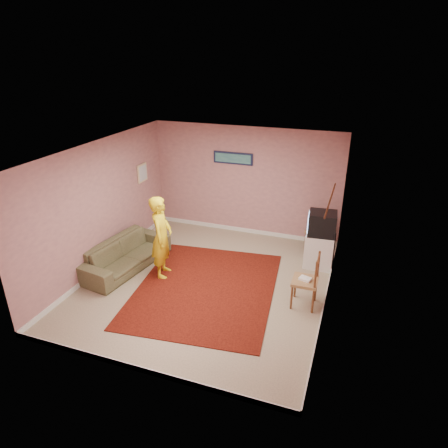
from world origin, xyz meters
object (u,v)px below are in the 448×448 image
(sofa, at_px, (126,254))
(person, at_px, (162,237))
(chair_a, at_px, (316,226))
(chair_b, at_px, (306,275))
(crt_tv, at_px, (322,223))
(tv_cabinet, at_px, (319,250))

(sofa, distance_m, person, 1.01)
(chair_a, relative_size, chair_b, 0.90)
(chair_a, distance_m, sofa, 4.19)
(chair_a, bearing_deg, chair_b, -82.26)
(chair_b, bearing_deg, sofa, -92.37)
(person, bearing_deg, crt_tv, -77.46)
(crt_tv, distance_m, chair_a, 0.91)
(tv_cabinet, xyz_separation_m, sofa, (-3.75, -1.41, -0.06))
(tv_cabinet, relative_size, chair_a, 1.49)
(crt_tv, height_order, chair_a, crt_tv)
(tv_cabinet, relative_size, sofa, 0.35)
(crt_tv, relative_size, chair_a, 1.21)
(tv_cabinet, distance_m, crt_tv, 0.60)
(tv_cabinet, height_order, person, person)
(crt_tv, distance_m, person, 3.21)
(sofa, height_order, person, person)
(tv_cabinet, bearing_deg, chair_b, -92.67)
(chair_a, bearing_deg, crt_tv, -71.81)
(chair_b, bearing_deg, crt_tv, 176.70)
(chair_a, height_order, chair_b, chair_b)
(chair_a, bearing_deg, tv_cabinet, -71.42)
(sofa, bearing_deg, chair_a, -49.36)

